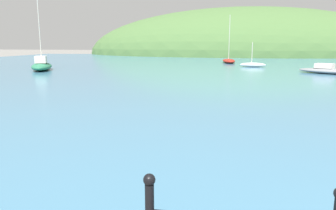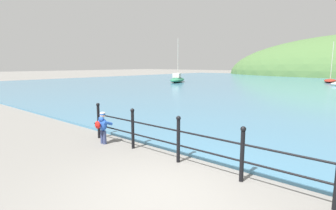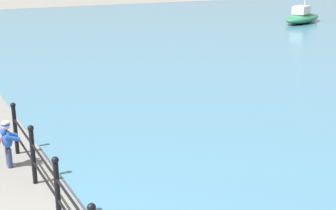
# 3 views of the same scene
# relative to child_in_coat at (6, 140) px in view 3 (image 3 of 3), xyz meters

# --- Properties ---
(child_in_coat) EXTENTS (0.38, 0.53, 1.00)m
(child_in_coat) POSITION_rel_child_in_coat_xyz_m (0.00, 0.00, 0.00)
(child_in_coat) COLOR navy
(child_in_coat) RESTS_ON ground
(boat_mid_harbor) EXTENTS (3.48, 5.01, 5.91)m
(boat_mid_harbor) POSITION_rel_child_in_coat_xyz_m (-15.39, 23.05, -0.10)
(boat_mid_harbor) COLOR #287551
(boat_mid_harbor) RESTS_ON water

